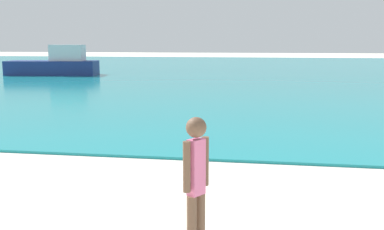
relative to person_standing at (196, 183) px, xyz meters
name	(u,v)px	position (x,y,z in m)	size (l,w,h in m)	color
water	(249,70)	(-0.75, 34.29, -0.90)	(160.00, 60.00, 0.06)	teal
person_standing	(196,183)	(0.00, 0.00, 0.00)	(0.24, 0.33, 1.64)	brown
boat_far	(56,65)	(-14.06, 25.54, -0.13)	(6.49, 2.82, 2.13)	navy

